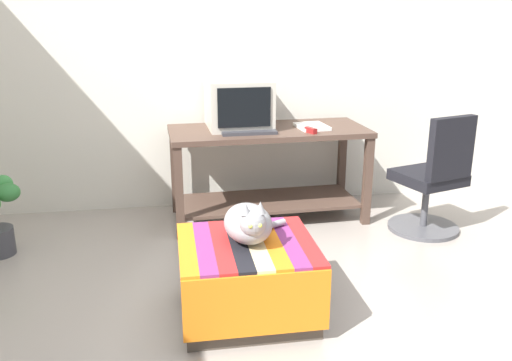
% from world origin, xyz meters
% --- Properties ---
extents(ground_plane, '(14.00, 14.00, 0.00)m').
position_xyz_m(ground_plane, '(0.00, 0.00, 0.00)').
color(ground_plane, '#9E9389').
extents(back_wall, '(8.00, 0.10, 2.60)m').
position_xyz_m(back_wall, '(0.00, 2.05, 1.30)').
color(back_wall, silver).
rests_on(back_wall, ground_plane).
extents(desk, '(1.52, 0.69, 0.72)m').
position_xyz_m(desk, '(0.28, 1.60, 0.49)').
color(desk, '#4C382D').
rests_on(desk, ground_plane).
extents(tv_monitor, '(0.49, 0.51, 0.37)m').
position_xyz_m(tv_monitor, '(0.07, 1.69, 0.90)').
color(tv_monitor, '#BCB7A8').
rests_on(tv_monitor, desk).
extents(keyboard, '(0.40, 0.16, 0.02)m').
position_xyz_m(keyboard, '(0.11, 1.45, 0.73)').
color(keyboard, '#333338').
rests_on(keyboard, desk).
extents(book, '(0.24, 0.29, 0.02)m').
position_xyz_m(book, '(0.61, 1.56, 0.73)').
color(book, white).
rests_on(book, desk).
extents(ottoman_with_blanket, '(0.71, 0.68, 0.42)m').
position_xyz_m(ottoman_with_blanket, '(-0.09, 0.20, 0.21)').
color(ottoman_with_blanket, '#4C4238').
rests_on(ottoman_with_blanket, ground_plane).
extents(cat, '(0.37, 0.39, 0.26)m').
position_xyz_m(cat, '(-0.08, 0.22, 0.52)').
color(cat, gray).
rests_on(cat, ottoman_with_blanket).
extents(office_chair, '(0.53, 0.53, 0.89)m').
position_xyz_m(office_chair, '(1.41, 1.11, 0.39)').
color(office_chair, '#4C4C51').
rests_on(office_chair, ground_plane).
extents(stapler, '(0.07, 0.12, 0.04)m').
position_xyz_m(stapler, '(0.56, 1.40, 0.74)').
color(stapler, '#A31E1E').
rests_on(stapler, desk).
extents(pen, '(0.10, 0.11, 0.01)m').
position_xyz_m(pen, '(0.65, 1.65, 0.73)').
color(pen, '#2351B2').
rests_on(pen, desk).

